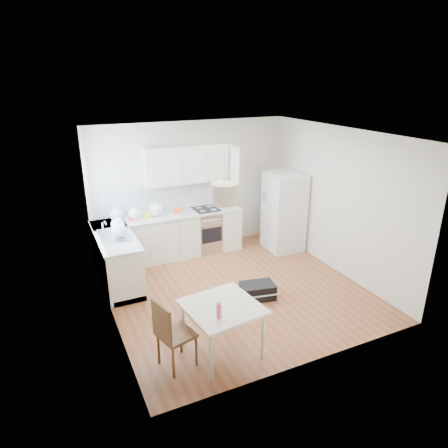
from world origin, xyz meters
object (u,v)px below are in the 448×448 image
object	(u,v)px
refrigerator	(284,211)
gym_bag	(258,291)
dining_table	(222,311)
dining_chair	(177,333)

from	to	relation	value
refrigerator	gym_bag	xyz separation A→B (m)	(-1.54, -1.62, -0.70)
dining_table	gym_bag	distance (m)	1.62
dining_chair	gym_bag	world-z (taller)	dining_chair
refrigerator	dining_chair	world-z (taller)	refrigerator
refrigerator	dining_table	bearing A→B (deg)	-130.74
refrigerator	gym_bag	bearing A→B (deg)	-129.04
dining_table	gym_bag	bearing A→B (deg)	35.76
dining_chair	gym_bag	xyz separation A→B (m)	(1.76, 1.01, -0.36)
dining_table	gym_bag	world-z (taller)	dining_table
dining_table	dining_chair	bearing A→B (deg)	171.81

